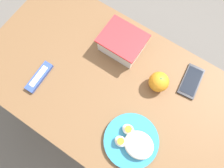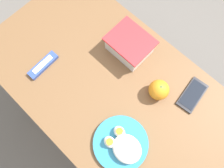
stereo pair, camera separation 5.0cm
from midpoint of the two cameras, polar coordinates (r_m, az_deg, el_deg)
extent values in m
plane|color=#66605B|center=(1.65, -0.69, -8.18)|extent=(10.00, 10.00, 0.00)
cube|color=brown|center=(0.96, -1.17, -1.09)|extent=(1.22, 0.67, 0.03)
cylinder|color=brown|center=(1.47, -25.43, -2.21)|extent=(0.06, 0.06, 0.69)
cylinder|color=brown|center=(1.56, -12.44, 14.21)|extent=(0.06, 0.06, 0.69)
cylinder|color=brown|center=(1.43, 24.80, -8.10)|extent=(0.06, 0.06, 0.69)
cube|color=white|center=(0.99, 1.26, 10.44)|extent=(0.17, 0.14, 0.08)
cube|color=#CCBC84|center=(1.00, 1.24, 9.92)|extent=(0.16, 0.13, 0.04)
cube|color=red|center=(0.95, 1.32, 11.72)|extent=(0.19, 0.16, 0.01)
ellipsoid|color=gray|center=(0.99, 1.34, 10.47)|extent=(0.05, 0.05, 0.02)
sphere|color=orange|center=(0.93, 10.63, 0.43)|extent=(0.09, 0.09, 0.09)
cylinder|color=#4C662D|center=(0.89, 11.09, 1.26)|extent=(0.01, 0.01, 0.00)
cylinder|color=teal|center=(0.90, 3.39, -14.71)|extent=(0.22, 0.22, 0.02)
ellipsoid|color=white|center=(0.87, 5.32, -15.71)|extent=(0.12, 0.10, 0.04)
ellipsoid|color=white|center=(0.88, 0.57, -14.91)|extent=(0.05, 0.04, 0.03)
cylinder|color=#F4A823|center=(0.86, 0.58, -14.85)|extent=(0.03, 0.03, 0.01)
ellipsoid|color=white|center=(0.88, 2.58, -11.93)|extent=(0.05, 0.04, 0.03)
cylinder|color=#F4A823|center=(0.86, 2.63, -11.81)|extent=(0.03, 0.03, 0.01)
cube|color=#334C9E|center=(1.01, -19.83, 1.63)|extent=(0.05, 0.15, 0.02)
cube|color=white|center=(1.01, -20.02, 1.82)|extent=(0.03, 0.11, 0.00)
cube|color=#232328|center=(1.00, 18.63, 0.56)|extent=(0.09, 0.16, 0.01)
cube|color=black|center=(1.00, 18.73, 0.66)|extent=(0.08, 0.14, 0.00)
camera|label=1|loc=(0.03, -91.57, -4.85)|focal=35.00mm
camera|label=2|loc=(0.03, 88.43, 4.85)|focal=35.00mm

